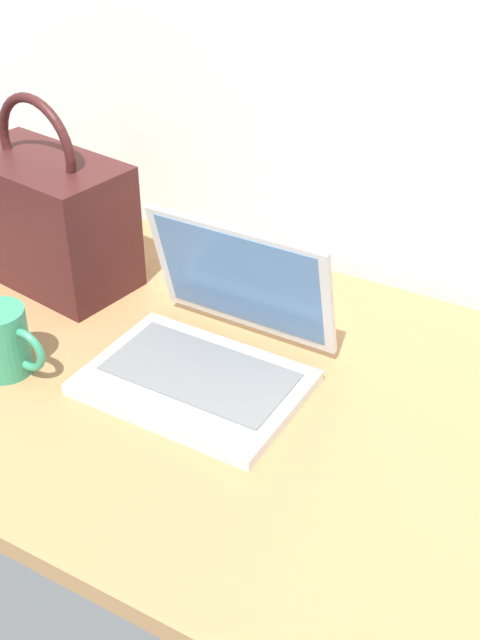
% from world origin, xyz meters
% --- Properties ---
extents(desk, '(1.60, 0.76, 0.03)m').
position_xyz_m(desk, '(0.00, 0.00, 0.01)').
color(desk, '#A87A4C').
rests_on(desk, ground).
extents(laptop, '(0.31, 0.28, 0.21)m').
position_xyz_m(laptop, '(-0.12, 0.02, 0.08)').
color(laptop, silver).
rests_on(laptop, desk).
extents(coffee_mug, '(0.12, 0.08, 0.10)m').
position_xyz_m(coffee_mug, '(-0.38, -0.13, 0.08)').
color(coffee_mug, '#338C66').
rests_on(coffee_mug, desk).
extents(handbag, '(0.32, 0.20, 0.33)m').
position_xyz_m(handbag, '(-0.51, 0.12, 0.15)').
color(handbag, '#3F1919').
rests_on(handbag, desk).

